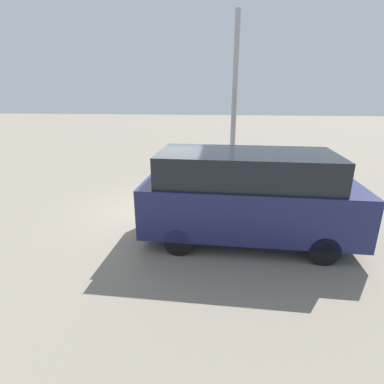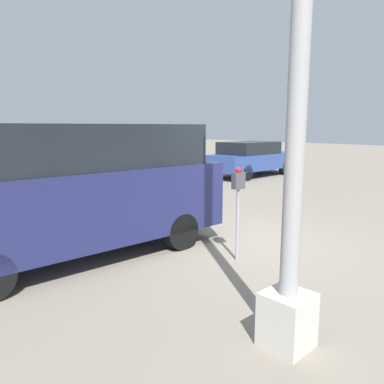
# 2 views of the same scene
# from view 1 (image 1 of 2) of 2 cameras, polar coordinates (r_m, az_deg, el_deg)

# --- Properties ---
(ground_plane) EXTENTS (80.00, 80.00, 0.00)m
(ground_plane) POSITION_cam_1_polar(r_m,az_deg,el_deg) (9.00, -6.45, -4.26)
(ground_plane) COLOR gray
(parking_meter_near) EXTENTS (0.22, 0.14, 1.51)m
(parking_meter_near) POSITION_cam_1_polar(r_m,az_deg,el_deg) (9.15, -1.52, 3.62)
(parking_meter_near) COLOR #9E9EA3
(parking_meter_near) RESTS_ON ground
(lamp_post) EXTENTS (0.44, 0.44, 5.93)m
(lamp_post) POSITION_cam_1_polar(r_m,az_deg,el_deg) (10.76, 7.81, 11.17)
(lamp_post) COLOR beige
(lamp_post) RESTS_ON ground
(parked_van) EXTENTS (5.02, 2.17, 2.18)m
(parked_van) POSITION_cam_1_polar(r_m,az_deg,el_deg) (7.18, 10.60, -0.50)
(parked_van) COLOR navy
(parked_van) RESTS_ON ground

